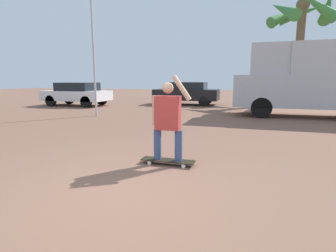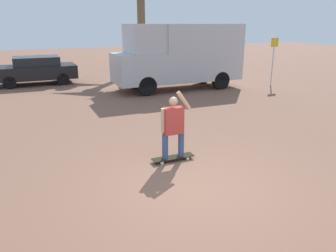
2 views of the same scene
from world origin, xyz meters
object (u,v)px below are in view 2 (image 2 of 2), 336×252
at_px(person_skateboarder, 173,124).
at_px(parked_car_black, 36,70).
at_px(street_sign, 273,55).
at_px(skateboard, 173,157).
at_px(camper_van, 181,54).

distance_m(person_skateboarder, parked_car_black, 12.40).
bearing_deg(street_sign, person_skateboarder, -141.78).
height_order(person_skateboarder, street_sign, street_sign).
bearing_deg(skateboard, person_skateboarder, 180.00).
distance_m(parked_car_black, street_sign, 12.35).
relative_size(skateboard, person_skateboarder, 0.65).
height_order(skateboard, street_sign, street_sign).
xyz_separation_m(person_skateboarder, camper_van, (4.03, 7.98, 0.77)).
relative_size(camper_van, street_sign, 2.57).
relative_size(skateboard, parked_car_black, 0.25).
distance_m(skateboard, parked_car_black, 12.42).
xyz_separation_m(skateboard, camper_van, (4.03, 7.98, 1.60)).
bearing_deg(camper_van, parked_car_black, 146.95).
bearing_deg(parked_car_black, camper_van, -33.05).
bearing_deg(person_skateboarder, street_sign, 38.22).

